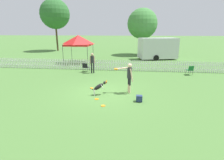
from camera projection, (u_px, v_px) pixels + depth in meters
The scene contains 15 objects.
ground_plane at pixel (105, 92), 10.39m from camera, with size 240.00×240.00×0.00m, color #4C7A38.
handler_person at pixel (129, 75), 10.03m from camera, with size 1.12×0.44×1.75m.
leaping_dog at pixel (99, 86), 9.86m from camera, with size 1.00×0.47×0.84m.
frisbee_near_handler at pixel (92, 88), 11.12m from camera, with size 0.22×0.22×0.02m.
frisbee_near_dog at pixel (103, 106), 8.50m from camera, with size 0.22×0.22×0.02m.
frisbee_midfield at pixel (97, 99), 9.34m from camera, with size 0.22×0.22×0.02m.
backpack_on_grass at pixel (139, 99), 9.00m from camera, with size 0.31×0.29×0.33m.
picket_fence at pixel (115, 65), 16.00m from camera, with size 26.99×0.04×0.95m.
folding_chair_blue_left at pixel (86, 67), 15.36m from camera, with size 0.56×0.58×0.80m.
folding_chair_center at pixel (190, 69), 14.30m from camera, with size 0.54×0.56×0.78m.
canopy_tent_main at pixel (78, 40), 19.33m from camera, with size 2.71×2.71×3.06m.
spectator_standing at pixel (92, 61), 14.81m from camera, with size 0.41×0.27×1.72m.
equipment_trailer at pixel (158, 48), 21.99m from camera, with size 5.52×3.26×2.66m.
tree_left_grove at pixel (55, 14), 30.06m from camera, with size 5.04×5.04×8.81m.
tree_right_grove at pixel (142, 24), 25.26m from camera, with size 4.33×4.33×6.66m.
Camera 1 is at (1.58, -9.67, 3.54)m, focal length 28.00 mm.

